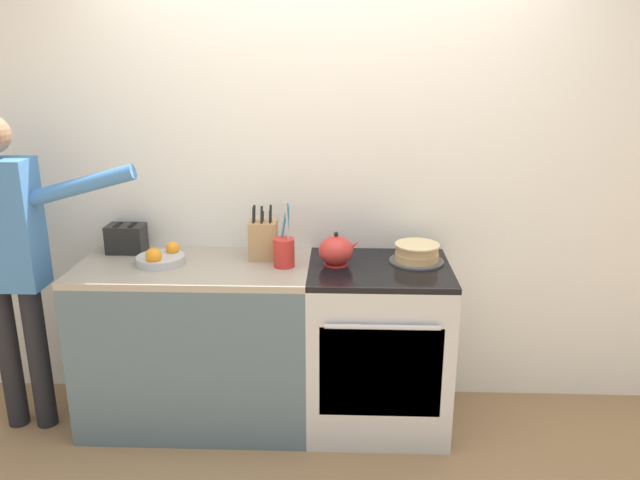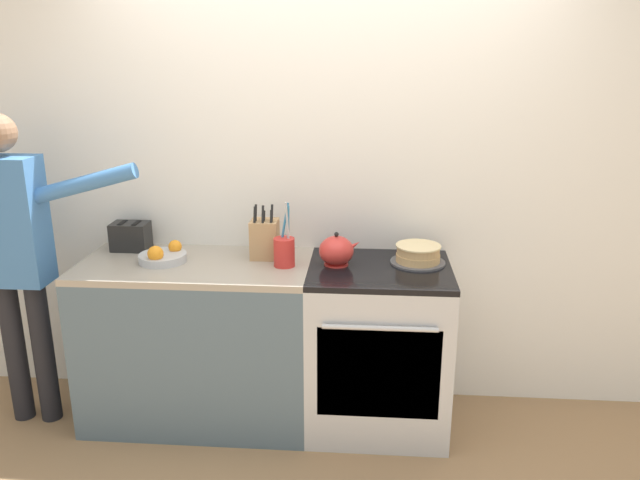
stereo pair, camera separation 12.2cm
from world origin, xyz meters
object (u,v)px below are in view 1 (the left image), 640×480
(utensil_crock, at_px, (284,251))
(toaster, at_px, (126,238))
(knife_block, at_px, (263,239))
(person_baker, at_px, (9,249))
(stove_range, at_px, (377,346))
(fruit_bowl, at_px, (161,258))
(layer_cake, at_px, (417,253))
(tea_kettle, at_px, (336,251))

(utensil_crock, relative_size, toaster, 1.59)
(knife_block, relative_size, person_baker, 0.18)
(stove_range, bearing_deg, utensil_crock, -178.57)
(utensil_crock, height_order, fruit_bowl, utensil_crock)
(utensil_crock, relative_size, fruit_bowl, 1.38)
(layer_cake, bearing_deg, tea_kettle, -171.98)
(tea_kettle, xyz_separation_m, toaster, (-1.17, 0.17, 0.00))
(fruit_bowl, bearing_deg, knife_block, 12.11)
(knife_block, xyz_separation_m, fruit_bowl, (-0.53, -0.11, -0.07))
(fruit_bowl, bearing_deg, stove_range, -0.09)
(person_baker, bearing_deg, utensil_crock, -3.03)
(stove_range, relative_size, person_baker, 0.54)
(layer_cake, relative_size, knife_block, 0.97)
(layer_cake, bearing_deg, stove_range, -156.79)
(tea_kettle, xyz_separation_m, knife_block, (-0.39, 0.09, 0.03))
(layer_cake, distance_m, knife_block, 0.82)
(layer_cake, xyz_separation_m, knife_block, (-0.82, 0.03, 0.06))
(toaster, bearing_deg, layer_cake, -4.07)
(tea_kettle, bearing_deg, toaster, 171.55)
(stove_range, bearing_deg, knife_block, 169.47)
(stove_range, xyz_separation_m, fruit_bowl, (-1.15, 0.00, 0.49))
(layer_cake, bearing_deg, person_baker, -174.76)
(toaster, bearing_deg, knife_block, -6.17)
(utensil_crock, bearing_deg, tea_kettle, 7.99)
(layer_cake, xyz_separation_m, fruit_bowl, (-1.35, -0.08, -0.01))
(layer_cake, distance_m, toaster, 1.60)
(fruit_bowl, distance_m, toaster, 0.32)
(stove_range, xyz_separation_m, knife_block, (-0.62, 0.12, 0.56))
(toaster, bearing_deg, stove_range, -8.12)
(stove_range, distance_m, person_baker, 1.98)
(person_baker, bearing_deg, layer_cake, -1.64)
(utensil_crock, bearing_deg, person_baker, -176.14)
(stove_range, height_order, fruit_bowl, fruit_bowl)
(stove_range, xyz_separation_m, tea_kettle, (-0.23, 0.03, 0.53))
(tea_kettle, xyz_separation_m, utensil_crock, (-0.27, -0.04, 0.01))
(layer_cake, relative_size, utensil_crock, 0.83)
(tea_kettle, relative_size, utensil_crock, 0.64)
(layer_cake, bearing_deg, fruit_bowl, -176.45)
(layer_cake, xyz_separation_m, toaster, (-1.59, 0.11, 0.03))
(stove_range, height_order, layer_cake, layer_cake)
(utensil_crock, bearing_deg, layer_cake, 8.01)
(fruit_bowl, bearing_deg, utensil_crock, -1.24)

